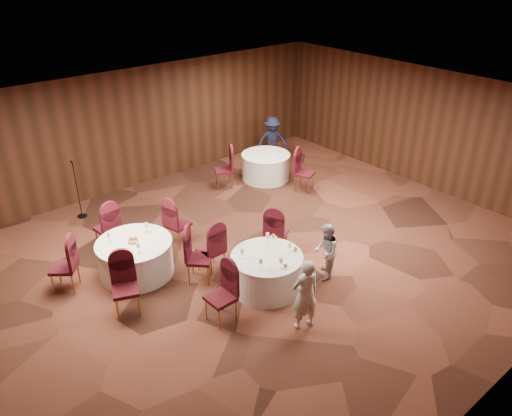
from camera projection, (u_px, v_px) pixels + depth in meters
ground at (255, 259)px, 10.69m from camera, size 12.00×12.00×0.00m
room_shell at (255, 176)px, 9.76m from camera, size 12.00×12.00×12.00m
table_main at (267, 272)px, 9.65m from camera, size 1.39×1.39×0.74m
table_left at (136, 257)px, 10.08m from camera, size 1.52×1.52×0.74m
table_right at (266, 166)px, 14.18m from camera, size 1.37×1.37×0.74m
chairs_main at (237, 258)px, 9.85m from camera, size 2.84×1.91×1.00m
chairs_left at (136, 252)px, 10.05m from camera, size 3.25×2.93×1.00m
chairs_right at (264, 172)px, 13.55m from camera, size 2.25×2.27×1.00m
tabletop_main at (275, 250)px, 9.46m from camera, size 1.06×1.08×0.22m
tabletop_left at (132, 239)px, 9.88m from camera, size 0.83×0.80×0.22m
tabletop_right at (278, 150)px, 13.86m from camera, size 0.08×0.08×0.22m
mic_stand at (79, 201)px, 12.17m from camera, size 0.24×0.24×1.47m
woman_a at (305, 295)px, 8.51m from camera, size 0.57×0.45×1.39m
woman_b at (326, 252)px, 9.86m from camera, size 0.74×0.74×1.21m
man_c at (272, 140)px, 15.06m from camera, size 1.07×0.95×1.44m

